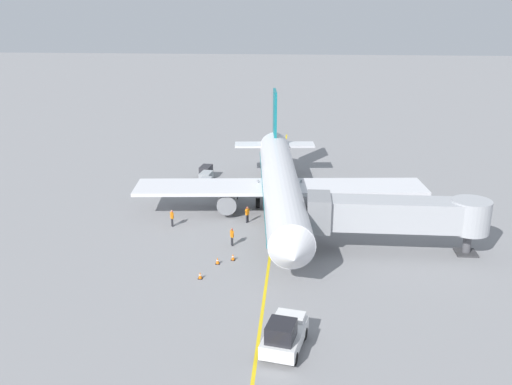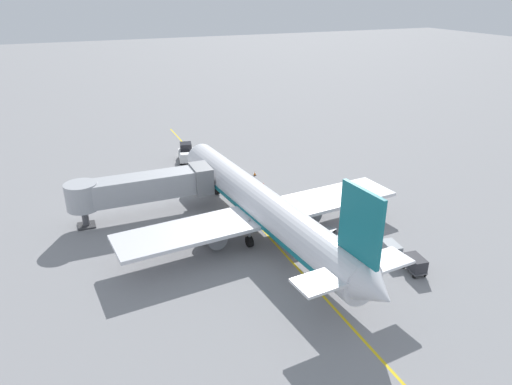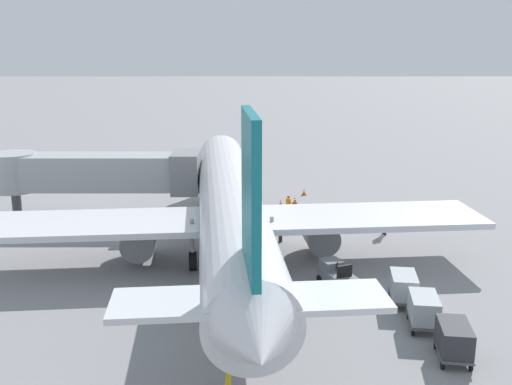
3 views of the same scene
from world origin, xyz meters
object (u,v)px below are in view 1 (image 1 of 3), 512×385
object	(u,v)px
pushback_tractor	(284,335)
safety_cone_nose_right	(218,261)
jet_bridge	(397,214)
ground_crew_marshaller	(247,214)
baggage_tug_lead	(230,192)
baggage_cart_front	(205,184)
ground_crew_loader	(172,217)
parked_airliner	(281,184)
safety_cone_wing_tip	(233,257)
ground_crew_wing_walker	(232,236)
baggage_cart_second_in_train	(206,177)
baggage_cart_third_in_train	(206,171)
safety_cone_nose_left	(200,275)

from	to	relation	value
pushback_tractor	safety_cone_nose_right	xyz separation A→B (m)	(5.97, -12.15, -0.81)
jet_bridge	ground_crew_marshaller	world-z (taller)	jet_bridge
safety_cone_nose_right	baggage_tug_lead	bearing A→B (deg)	-86.31
baggage_cart_front	ground_crew_loader	xyz separation A→B (m)	(1.43, 11.06, 0.00)
parked_airliner	safety_cone_wing_tip	bearing A→B (deg)	73.35
jet_bridge	safety_cone_wing_tip	size ratio (longest dim) A/B	26.42
parked_airliner	ground_crew_wing_walker	distance (m)	9.88
safety_cone_nose_right	baggage_cart_second_in_train	bearing A→B (deg)	-78.24
ground_crew_loader	ground_crew_marshaller	size ratio (longest dim) A/B	1.00
baggage_cart_front	safety_cone_nose_right	size ratio (longest dim) A/B	5.02
pushback_tractor	baggage_cart_third_in_train	distance (m)	38.33
parked_airliner	safety_cone_nose_right	size ratio (longest dim) A/B	63.31
baggage_cart_second_in_train	jet_bridge	bearing A→B (deg)	137.64
safety_cone_nose_right	safety_cone_wing_tip	distance (m)	1.47
ground_crew_marshaller	pushback_tractor	bearing A→B (deg)	101.35
ground_crew_wing_walker	baggage_cart_second_in_train	bearing A→B (deg)	-73.53
parked_airliner	ground_crew_wing_walker	xyz separation A→B (m)	(3.99, 8.76, -2.23)
safety_cone_nose_left	safety_cone_wing_tip	distance (m)	4.25
parked_airliner	safety_cone_wing_tip	world-z (taller)	parked_airliner
pushback_tractor	baggage_tug_lead	world-z (taller)	pushback_tractor
ground_crew_wing_walker	safety_cone_nose_right	world-z (taller)	ground_crew_wing_walker
baggage_tug_lead	ground_crew_loader	bearing A→B (deg)	63.69
ground_crew_wing_walker	safety_cone_nose_left	xyz separation A→B (m)	(1.73, 6.71, -0.66)
pushback_tractor	safety_cone_nose_left	distance (m)	11.68
jet_bridge	baggage_tug_lead	bearing A→B (deg)	-39.65
baggage_cart_third_in_train	ground_crew_marshaller	xyz separation A→B (m)	(-6.59, 14.86, 0.00)
baggage_cart_front	ground_crew_marshaller	xyz separation A→B (m)	(-5.81, 9.46, 0.00)
ground_crew_marshaller	safety_cone_nose_left	bearing A→B (deg)	78.42
ground_crew_wing_walker	ground_crew_loader	world-z (taller)	same
baggage_cart_third_in_train	safety_cone_wing_tip	world-z (taller)	baggage_cart_third_in_train
pushback_tractor	safety_cone_nose_right	size ratio (longest dim) A/B	8.06
pushback_tractor	ground_crew_marshaller	bearing A→B (deg)	-78.65
safety_cone_wing_tip	ground_crew_wing_walker	bearing A→B (deg)	-81.65
safety_cone_nose_right	pushback_tractor	bearing A→B (deg)	116.19
ground_crew_loader	safety_cone_nose_left	distance (m)	11.90
baggage_cart_second_in_train	baggage_cart_third_in_train	size ratio (longest dim) A/B	1.00
parked_airliner	baggage_cart_second_in_train	distance (m)	13.18
ground_crew_loader	safety_cone_nose_left	size ratio (longest dim) A/B	2.86
parked_airliner	baggage_tug_lead	bearing A→B (deg)	-38.35
jet_bridge	ground_crew_wing_walker	distance (m)	14.61
parked_airliner	baggage_cart_third_in_train	world-z (taller)	parked_airliner
baggage_cart_second_in_train	pushback_tractor	bearing A→B (deg)	107.21
baggage_tug_lead	ground_crew_wing_walker	size ratio (longest dim) A/B	1.64
pushback_tractor	safety_cone_wing_tip	bearing A→B (deg)	-69.82
safety_cone_nose_left	safety_cone_wing_tip	bearing A→B (deg)	-120.89
safety_cone_nose_right	jet_bridge	bearing A→B (deg)	-165.83
baggage_cart_front	safety_cone_nose_left	xyz separation A→B (m)	(-3.25, 21.98, -0.66)
jet_bridge	safety_cone_nose_left	size ratio (longest dim) A/B	26.42
pushback_tractor	safety_cone_wing_tip	xyz separation A→B (m)	(4.77, -12.99, -0.81)
ground_crew_loader	safety_cone_wing_tip	bearing A→B (deg)	133.27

